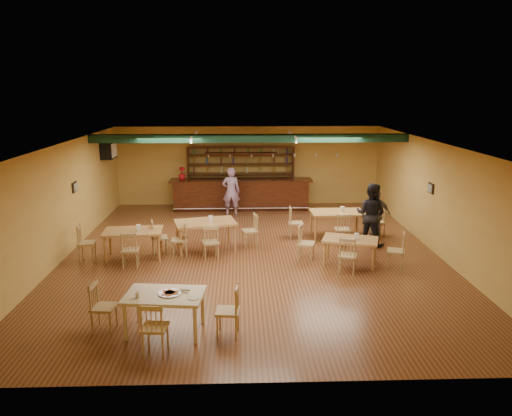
{
  "coord_description": "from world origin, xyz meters",
  "views": [
    {
      "loc": [
        -0.34,
        -12.66,
        4.4
      ],
      "look_at": [
        0.11,
        0.6,
        1.15
      ],
      "focal_mm": 34.42,
      "sensor_mm": 36.0,
      "label": 1
    }
  ],
  "objects_px": {
    "bar_counter": "(241,194)",
    "dining_table_d": "(350,251)",
    "dining_table_c": "(134,244)",
    "patron_bar": "(231,191)",
    "dining_table_a": "(206,236)",
    "dining_table_b": "(337,224)",
    "near_table": "(165,313)",
    "patron_right_a": "(371,214)"
  },
  "relations": [
    {
      "from": "dining_table_b",
      "to": "near_table",
      "type": "distance_m",
      "value": 7.26
    },
    {
      "from": "patron_bar",
      "to": "dining_table_c",
      "type": "bearing_deg",
      "value": 60.92
    },
    {
      "from": "dining_table_b",
      "to": "dining_table_c",
      "type": "height_order",
      "value": "dining_table_b"
    },
    {
      "from": "dining_table_d",
      "to": "patron_bar",
      "type": "bearing_deg",
      "value": 138.58
    },
    {
      "from": "dining_table_a",
      "to": "near_table",
      "type": "bearing_deg",
      "value": -108.35
    },
    {
      "from": "dining_table_a",
      "to": "patron_right_a",
      "type": "height_order",
      "value": "patron_right_a"
    },
    {
      "from": "dining_table_a",
      "to": "patron_right_a",
      "type": "bearing_deg",
      "value": -9.63
    },
    {
      "from": "dining_table_a",
      "to": "dining_table_c",
      "type": "height_order",
      "value": "dining_table_a"
    },
    {
      "from": "bar_counter",
      "to": "dining_table_b",
      "type": "bearing_deg",
      "value": -51.61
    },
    {
      "from": "dining_table_a",
      "to": "dining_table_d",
      "type": "distance_m",
      "value": 3.97
    },
    {
      "from": "dining_table_c",
      "to": "dining_table_b",
      "type": "bearing_deg",
      "value": 11.55
    },
    {
      "from": "dining_table_a",
      "to": "patron_right_a",
      "type": "xyz_separation_m",
      "value": [
        4.69,
        0.29,
        0.49
      ]
    },
    {
      "from": "dining_table_a",
      "to": "patron_bar",
      "type": "height_order",
      "value": "patron_bar"
    },
    {
      "from": "bar_counter",
      "to": "patron_right_a",
      "type": "bearing_deg",
      "value": -50.31
    },
    {
      "from": "near_table",
      "to": "patron_right_a",
      "type": "distance_m",
      "value": 7.2
    },
    {
      "from": "dining_table_b",
      "to": "dining_table_c",
      "type": "distance_m",
      "value": 5.99
    },
    {
      "from": "dining_table_d",
      "to": "near_table",
      "type": "bearing_deg",
      "value": -122.8
    },
    {
      "from": "bar_counter",
      "to": "patron_right_a",
      "type": "xyz_separation_m",
      "value": [
        3.68,
        -4.43,
        0.34
      ]
    },
    {
      "from": "patron_right_a",
      "to": "bar_counter",
      "type": "bearing_deg",
      "value": -17.17
    },
    {
      "from": "dining_table_b",
      "to": "patron_bar",
      "type": "xyz_separation_m",
      "value": [
        -3.23,
        2.8,
        0.46
      ]
    },
    {
      "from": "bar_counter",
      "to": "dining_table_d",
      "type": "relative_size",
      "value": 3.84
    },
    {
      "from": "dining_table_d",
      "to": "patron_bar",
      "type": "xyz_separation_m",
      "value": [
        -3.11,
        5.16,
        0.51
      ]
    },
    {
      "from": "bar_counter",
      "to": "patron_bar",
      "type": "height_order",
      "value": "patron_bar"
    },
    {
      "from": "dining_table_b",
      "to": "dining_table_d",
      "type": "height_order",
      "value": "dining_table_b"
    },
    {
      "from": "bar_counter",
      "to": "near_table",
      "type": "distance_m",
      "value": 9.58
    },
    {
      "from": "patron_bar",
      "to": "patron_right_a",
      "type": "distance_m",
      "value": 5.41
    },
    {
      "from": "dining_table_a",
      "to": "dining_table_d",
      "type": "xyz_separation_m",
      "value": [
        3.76,
        -1.27,
        -0.07
      ]
    },
    {
      "from": "dining_table_a",
      "to": "patron_bar",
      "type": "xyz_separation_m",
      "value": [
        0.65,
        3.89,
        0.44
      ]
    },
    {
      "from": "patron_right_a",
      "to": "patron_bar",
      "type": "bearing_deg",
      "value": -8.65
    },
    {
      "from": "dining_table_c",
      "to": "near_table",
      "type": "distance_m",
      "value": 4.4
    },
    {
      "from": "patron_right_a",
      "to": "near_table",
      "type": "bearing_deg",
      "value": 77.69
    },
    {
      "from": "bar_counter",
      "to": "dining_table_a",
      "type": "relative_size",
      "value": 3.19
    },
    {
      "from": "dining_table_a",
      "to": "bar_counter",
      "type": "bearing_deg",
      "value": 64.78
    },
    {
      "from": "near_table",
      "to": "bar_counter",
      "type": "bearing_deg",
      "value": 87.31
    },
    {
      "from": "dining_table_b",
      "to": "dining_table_d",
      "type": "relative_size",
      "value": 1.17
    },
    {
      "from": "dining_table_c",
      "to": "patron_bar",
      "type": "distance_m",
      "value": 5.16
    },
    {
      "from": "bar_counter",
      "to": "patron_bar",
      "type": "distance_m",
      "value": 0.94
    },
    {
      "from": "dining_table_a",
      "to": "near_table",
      "type": "height_order",
      "value": "dining_table_a"
    },
    {
      "from": "dining_table_a",
      "to": "dining_table_b",
      "type": "height_order",
      "value": "dining_table_a"
    },
    {
      "from": "dining_table_c",
      "to": "patron_right_a",
      "type": "distance_m",
      "value": 6.63
    },
    {
      "from": "dining_table_a",
      "to": "dining_table_c",
      "type": "distance_m",
      "value": 1.96
    },
    {
      "from": "dining_table_c",
      "to": "near_table",
      "type": "bearing_deg",
      "value": -75.72
    }
  ]
}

